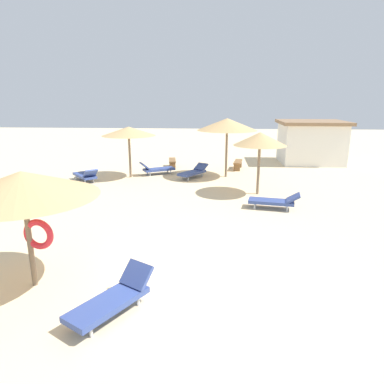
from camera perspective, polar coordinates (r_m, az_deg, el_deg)
ground_plane at (r=8.77m, az=-1.34°, el=-12.83°), size 80.00×80.00×0.00m
parasol_0 at (r=18.51m, az=-10.34°, el=9.74°), size 2.77×2.77×2.66m
parasol_1 at (r=8.14m, az=-26.02°, el=1.03°), size 3.18×3.18×2.64m
parasol_2 at (r=15.18m, az=11.08°, el=8.49°), size 2.26×2.26×2.70m
parasol_4 at (r=18.39m, az=5.77°, el=10.95°), size 3.14×3.14×3.08m
lounger_0 at (r=18.40m, az=-17.03°, el=2.65°), size 1.73×1.82×0.75m
lounger_2 at (r=13.61m, az=13.42°, el=-1.44°), size 1.99×0.98×0.66m
lounger_4 at (r=18.45m, az=0.26°, el=3.33°), size 1.60×1.94×0.66m
lounger_5 at (r=19.29m, az=-5.82°, el=3.80°), size 1.95×1.49×0.73m
lounger_6 at (r=7.29m, az=-12.77°, el=-16.61°), size 1.52×1.93×0.77m
bench_0 at (r=20.81m, az=7.52°, el=4.67°), size 0.63×1.54×0.49m
bench_1 at (r=21.18m, az=-3.25°, el=4.96°), size 0.60×1.54×0.49m
beach_cabana at (r=23.85m, az=18.87°, el=7.81°), size 4.10×3.65×2.68m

